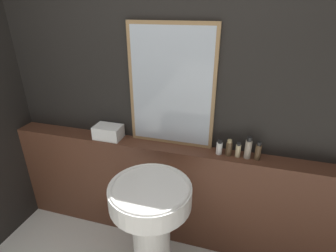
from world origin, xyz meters
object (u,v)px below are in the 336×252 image
at_px(conditioner_bottle, 229,148).
at_px(hand_soap_bottle, 258,151).
at_px(pedestal_sink, 151,223).
at_px(mirror, 171,88).
at_px(lotion_bottle, 238,150).
at_px(towel_stack, 108,132).
at_px(shampoo_bottle, 219,148).
at_px(body_wash_bottle, 248,148).

xyz_separation_m(conditioner_bottle, hand_soap_bottle, (0.20, -0.00, 0.01)).
xyz_separation_m(pedestal_sink, conditioner_bottle, (0.42, 0.48, 0.36)).
bearing_deg(mirror, lotion_bottle, -7.49).
xyz_separation_m(pedestal_sink, towel_stack, (-0.52, 0.48, 0.36)).
relative_size(shampoo_bottle, body_wash_bottle, 0.67).
distance_m(lotion_bottle, body_wash_bottle, 0.07).
bearing_deg(mirror, shampoo_bottle, -10.03).
height_order(pedestal_sink, body_wash_bottle, body_wash_bottle).
xyz_separation_m(pedestal_sink, hand_soap_bottle, (0.62, 0.48, 0.37)).
bearing_deg(shampoo_bottle, towel_stack, 180.00).
relative_size(towel_stack, body_wash_bottle, 1.34).
height_order(towel_stack, conditioner_bottle, conditioner_bottle).
bearing_deg(pedestal_sink, shampoo_bottle, 53.08).
relative_size(body_wash_bottle, hand_soap_bottle, 1.20).
relative_size(towel_stack, hand_soap_bottle, 1.60).
height_order(pedestal_sink, hand_soap_bottle, hand_soap_bottle).
bearing_deg(shampoo_bottle, hand_soap_bottle, -0.00).
bearing_deg(hand_soap_bottle, lotion_bottle, 180.00).
bearing_deg(lotion_bottle, pedestal_sink, -135.74).
relative_size(mirror, towel_stack, 4.08).
height_order(shampoo_bottle, hand_soap_bottle, hand_soap_bottle).
xyz_separation_m(towel_stack, shampoo_bottle, (0.88, 0.00, -0.00)).
relative_size(lotion_bottle, body_wash_bottle, 0.68).
height_order(mirror, hand_soap_bottle, mirror).
xyz_separation_m(mirror, shampoo_bottle, (0.38, -0.07, -0.39)).
height_order(shampoo_bottle, body_wash_bottle, body_wash_bottle).
distance_m(pedestal_sink, lotion_bottle, 0.77).
bearing_deg(pedestal_sink, lotion_bottle, 44.26).
height_order(body_wash_bottle, hand_soap_bottle, body_wash_bottle).
relative_size(mirror, shampoo_bottle, 8.18).
distance_m(mirror, body_wash_bottle, 0.69).
height_order(conditioner_bottle, hand_soap_bottle, hand_soap_bottle).
xyz_separation_m(towel_stack, conditioner_bottle, (0.95, 0.00, 0.00)).
xyz_separation_m(mirror, towel_stack, (-0.50, -0.07, -0.39)).
relative_size(pedestal_sink, towel_stack, 4.02).
distance_m(towel_stack, lotion_bottle, 1.01).
bearing_deg(towel_stack, shampoo_bottle, 0.00).
relative_size(pedestal_sink, hand_soap_bottle, 6.45).
bearing_deg(hand_soap_bottle, body_wash_bottle, 180.00).
height_order(conditioner_bottle, lotion_bottle, conditioner_bottle).
bearing_deg(conditioner_bottle, pedestal_sink, -131.75).
bearing_deg(lotion_bottle, shampoo_bottle, 180.00).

